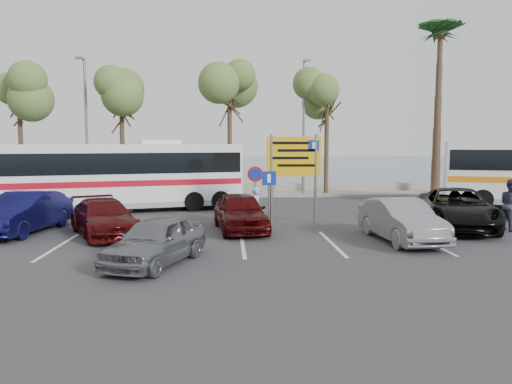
{
  "coord_description": "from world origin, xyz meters",
  "views": [
    {
      "loc": [
        -1.69,
        -16.75,
        3.23
      ],
      "look_at": [
        -0.53,
        3.0,
        1.3
      ],
      "focal_mm": 35.0,
      "sensor_mm": 36.0,
      "label": 1
    }
  ],
  "objects": [
    {
      "name": "tree_right",
      "position": [
        4.5,
        14.0,
        6.17
      ],
      "size": [
        3.2,
        3.2,
        7.4
      ],
      "color": "#382619",
      "rests_on": "kerb_strip"
    },
    {
      "name": "coach_bus_left",
      "position": [
        -6.5,
        7.19,
        1.58
      ],
      "size": [
        11.14,
        5.16,
        3.4
      ],
      "color": "white",
      "rests_on": "ground"
    },
    {
      "name": "street_lamp_left",
      "position": [
        -10.0,
        13.52,
        4.6
      ],
      "size": [
        0.45,
        1.15,
        8.01
      ],
      "color": "slate",
      "rests_on": "kerb_strip"
    },
    {
      "name": "tree_left",
      "position": [
        -8.0,
        14.0,
        6.0
      ],
      "size": [
        3.2,
        3.2,
        7.2
      ],
      "color": "#382619",
      "rests_on": "kerb_strip"
    },
    {
      "name": "palm_tree",
      "position": [
        11.5,
        14.0,
        9.87
      ],
      "size": [
        4.8,
        4.8,
        11.2
      ],
      "color": "#382619",
      "rests_on": "kerb_strip"
    },
    {
      "name": "street_lamp_right",
      "position": [
        3.0,
        13.52,
        4.6
      ],
      "size": [
        0.45,
        1.15,
        8.01
      ],
      "color": "slate",
      "rests_on": "kerb_strip"
    },
    {
      "name": "suv_black",
      "position": [
        7.0,
        1.5,
        0.76
      ],
      "size": [
        4.01,
        5.99,
        1.53
      ],
      "primitive_type": "imported",
      "rotation": [
        0.0,
        0.0,
        -0.29
      ],
      "color": "black",
      "rests_on": "ground"
    },
    {
      "name": "sign_parking",
      "position": [
        -0.2,
        0.79,
        1.47
      ],
      "size": [
        0.5,
        0.07,
        2.25
      ],
      "color": "slate",
      "rests_on": "ground"
    },
    {
      "name": "direction_sign",
      "position": [
        1.0,
        3.2,
        2.43
      ],
      "size": [
        2.2,
        0.12,
        3.6
      ],
      "color": "slate",
      "rests_on": "ground"
    },
    {
      "name": "tree_mid",
      "position": [
        -1.5,
        14.0,
        6.65
      ],
      "size": [
        3.2,
        3.2,
        8.0
      ],
      "color": "#382619",
      "rests_on": "kerb_strip"
    },
    {
      "name": "tree_far_left",
      "position": [
        -14.0,
        14.0,
        6.33
      ],
      "size": [
        3.2,
        3.2,
        7.6
      ],
      "color": "#382619",
      "rests_on": "kerb_strip"
    },
    {
      "name": "car_red",
      "position": [
        -1.2,
        1.5,
        0.71
      ],
      "size": [
        2.21,
        4.37,
        1.43
      ],
      "primitive_type": "imported",
      "rotation": [
        0.0,
        0.0,
        0.13
      ],
      "color": "#41090B",
      "rests_on": "ground"
    },
    {
      "name": "pedestrian_near",
      "position": [
        -0.65,
        1.76,
        0.8
      ],
      "size": [
        0.68,
        0.68,
        1.6
      ],
      "primitive_type": "imported",
      "rotation": [
        0.0,
        0.0,
        3.92
      ],
      "color": "#97B1DC",
      "rests_on": "ground"
    },
    {
      "name": "car_blue",
      "position": [
        -9.0,
        1.5,
        0.74
      ],
      "size": [
        2.3,
        4.71,
        1.49
      ],
      "primitive_type": "imported",
      "rotation": [
        0.0,
        0.0,
        -0.17
      ],
      "color": "#0D0E40",
      "rests_on": "ground"
    },
    {
      "name": "ground",
      "position": [
        0.0,
        0.0,
        0.0
      ],
      "size": [
        120.0,
        120.0,
        0.0
      ],
      "primitive_type": "plane",
      "color": "#2F2F31",
      "rests_on": "ground"
    },
    {
      "name": "car_maroon",
      "position": [
        -6.0,
        0.85,
        0.64
      ],
      "size": [
        3.52,
        4.74,
        1.28
      ],
      "primitive_type": "imported",
      "rotation": [
        0.0,
        0.0,
        0.45
      ],
      "color": "#490C0D",
      "rests_on": "ground"
    },
    {
      "name": "lane_markings",
      "position": [
        -1.14,
        -1.0,
        0.0
      ],
      "size": [
        12.02,
        4.2,
        0.01
      ],
      "primitive_type": null,
      "color": "silver",
      "rests_on": "ground"
    },
    {
      "name": "car_silver_b",
      "position": [
        4.05,
        -0.81,
        0.7
      ],
      "size": [
        1.85,
        4.36,
        1.4
      ],
      "primitive_type": "imported",
      "rotation": [
        0.0,
        0.0,
        0.09
      ],
      "color": "gray",
      "rests_on": "ground"
    },
    {
      "name": "sea",
      "position": [
        0.0,
        60.0,
        0.01
      ],
      "size": [
        140.0,
        140.0,
        0.0
      ],
      "primitive_type": "plane",
      "color": "#3B4E5F",
      "rests_on": "ground"
    },
    {
      "name": "car_silver_a",
      "position": [
        -3.6,
        -3.5,
        0.64
      ],
      "size": [
        2.81,
        4.06,
        1.28
      ],
      "primitive_type": "imported",
      "rotation": [
        0.0,
        0.0,
        -0.38
      ],
      "color": "slate",
      "rests_on": "ground"
    },
    {
      "name": "seawall",
      "position": [
        0.0,
        16.0,
        0.3
      ],
      "size": [
        48.0,
        0.8,
        0.6
      ],
      "primitive_type": "cube",
      "color": "gray",
      "rests_on": "ground"
    },
    {
      "name": "kerb_strip",
      "position": [
        0.0,
        14.0,
        0.07
      ],
      "size": [
        44.0,
        2.4,
        0.15
      ],
      "primitive_type": "cube",
      "color": "gray",
      "rests_on": "ground"
    },
    {
      "name": "pedestrian_far",
      "position": [
        8.85,
        1.0,
        0.96
      ],
      "size": [
        0.75,
        0.95,
        1.93
      ],
      "primitive_type": "imported",
      "rotation": [
        0.0,
        0.0,
        1.6
      ],
      "color": "#34374F",
      "rests_on": "ground"
    },
    {
      "name": "sign_no_stop",
      "position": [
        -0.6,
        2.38,
        1.58
      ],
      "size": [
        0.6,
        0.08,
        2.35
      ],
      "color": "slate",
      "rests_on": "ground"
    }
  ]
}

